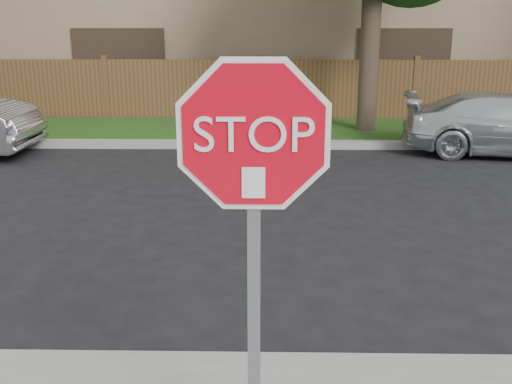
{
  "coord_description": "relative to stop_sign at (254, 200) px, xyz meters",
  "views": [
    {
      "loc": [
        0.19,
        -4.22,
        2.68
      ],
      "look_at": [
        0.13,
        -0.9,
        1.7
      ],
      "focal_mm": 42.0,
      "sensor_mm": 36.0,
      "label": 1
    }
  ],
  "objects": [
    {
      "name": "grass_strip",
      "position": [
        -0.13,
        11.28,
        -1.77
      ],
      "size": [
        70.0,
        3.0,
        0.12
      ],
      "primitive_type": "cube",
      "color": "#1E4714",
      "rests_on": "ground"
    },
    {
      "name": "sedan_right",
      "position": [
        4.89,
        9.08,
        -1.22
      ],
      "size": [
        4.4,
        2.37,
        1.21
      ],
      "primitive_type": "imported",
      "rotation": [
        0.0,
        0.0,
        1.4
      ],
      "color": "silver",
      "rests_on": "ground"
    },
    {
      "name": "far_curb",
      "position": [
        -0.13,
        9.63,
        -1.75
      ],
      "size": [
        70.0,
        0.3,
        0.15
      ],
      "primitive_type": "cube",
      "color": "gray",
      "rests_on": "ground"
    },
    {
      "name": "fence",
      "position": [
        -0.13,
        12.88,
        -1.03
      ],
      "size": [
        70.0,
        0.12,
        1.6
      ],
      "primitive_type": "cube",
      "color": "#55331E",
      "rests_on": "ground"
    },
    {
      "name": "ground",
      "position": [
        -0.13,
        1.48,
        -1.83
      ],
      "size": [
        90.0,
        90.0,
        0.0
      ],
      "primitive_type": "plane",
      "color": "black",
      "rests_on": "ground"
    },
    {
      "name": "stop_sign",
      "position": [
        0.0,
        0.0,
        0.0
      ],
      "size": [
        1.01,
        0.13,
        2.55
      ],
      "color": "gray",
      "rests_on": "sidewalk_near"
    }
  ]
}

